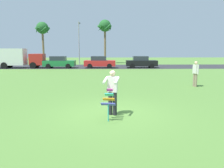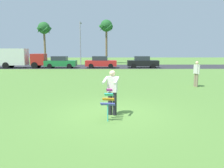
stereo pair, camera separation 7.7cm
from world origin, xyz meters
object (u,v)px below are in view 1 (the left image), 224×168
Objects in this scene: parked_truck_red_cab at (16,58)px; parked_car_red at (100,62)px; parked_car_black at (141,62)px; person_walker_near at (195,73)px; person_kite_flyer at (112,91)px; parked_car_green at (59,62)px; palm_tree_right_near at (105,27)px; streetlight_pole at (79,40)px; palm_tree_left_near at (42,29)px; kite_held at (109,100)px.

parked_truck_red_cab is 1.60× the size of parked_car_red.
person_walker_near is at bearing -85.03° from parked_car_black.
person_walker_near is (7.00, -15.25, 0.16)m from parked_car_red.
person_kite_flyer is 22.64m from parked_car_green.
parked_car_black is (11.16, 0.00, 0.00)m from parked_car_green.
parked_car_green is at bearing -0.01° from parked_truck_red_cab.
parked_car_green is at bearing -180.00° from parked_car_red.
person_walker_near is (6.35, -24.94, -5.38)m from palm_tree_right_near.
streetlight_pole is at bearing 142.98° from parked_car_black.
palm_tree_left_near is at bearing 177.95° from palm_tree_right_near.
palm_tree_left_near is 11.08m from palm_tree_right_near.
person_walker_near is (1.32, -15.25, 0.16)m from parked_car_black.
palm_tree_left_near is at bearing 109.62° from kite_held.
palm_tree_right_near reaches higher than palm_tree_left_near.
person_walker_near reaches higher than kite_held.
palm_tree_left_near is at bearing 155.64° from streetlight_pole.
parked_car_red is at bearing 114.66° from person_walker_near.
streetlight_pole is (-9.30, 7.01, 3.22)m from parked_car_black.
parked_car_red is (11.29, -0.00, -0.64)m from parked_truck_red_cab.
parked_car_green is (5.81, -0.00, -0.64)m from parked_truck_red_cab.
parked_truck_red_cab is (-12.38, 22.22, 0.68)m from kite_held.
parked_truck_red_cab is 11.11m from palm_tree_left_near.
palm_tree_right_near reaches higher than streetlight_pole.
person_kite_flyer is at bearing -132.11° from person_walker_near.
parked_car_green is (-6.58, 22.22, 0.05)m from kite_held.
parked_car_red is at bearing -180.00° from parked_car_black.
parked_truck_red_cab reaches higher than person_kite_flyer.
person_kite_flyer is at bearing -59.90° from parked_truck_red_cab.
kite_held is at bearing -60.87° from parked_truck_red_cab.
parked_truck_red_cab is at bearing -140.91° from palm_tree_right_near.
person_walker_near is (5.76, 6.37, -0.02)m from person_kite_flyer.
kite_held is 0.14× the size of palm_tree_right_near.
parked_truck_red_cab is (-12.53, 21.62, 0.46)m from person_kite_flyer.
palm_tree_left_near reaches higher than streetlight_pole.
person_kite_flyer is at bearing -69.80° from palm_tree_left_near.
parked_car_green is 2.44× the size of person_walker_near.
person_kite_flyer is 0.26× the size of parked_truck_red_cab.
person_walker_near reaches higher than parked_car_red.
parked_truck_red_cab is 0.97× the size of streetlight_pole.
person_kite_flyer is 29.20m from streetlight_pole.
parked_car_green is 5.48m from parked_car_red.
person_kite_flyer is at bearing -101.59° from parked_car_black.
parked_car_black is 15.30m from person_walker_near.
parked_truck_red_cab is 1.59× the size of parked_car_black.
person_kite_flyer is 0.41× the size of parked_car_black.
palm_tree_left_near is 31.16m from person_walker_near.
parked_car_black is at bearing -32.08° from palm_tree_left_near.
parked_truck_red_cab is at bearing 140.18° from person_walker_near.
parked_truck_red_cab is 0.93× the size of palm_tree_left_near.
person_kite_flyer is at bearing -86.71° from parked_car_red.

